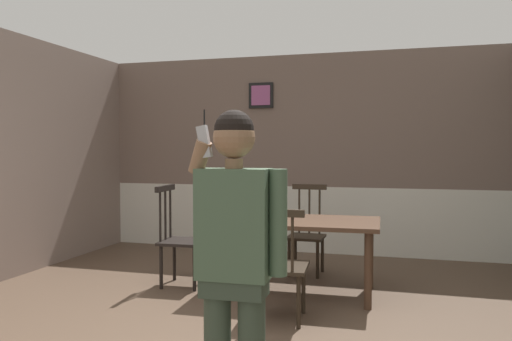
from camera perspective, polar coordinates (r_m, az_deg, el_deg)
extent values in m
cube|color=#756056|center=(7.11, 4.86, 5.58)|extent=(5.69, 0.12, 1.82)
cube|color=silver|center=(7.17, 4.84, -5.41)|extent=(5.69, 0.14, 0.92)
cube|color=silver|center=(7.10, 4.81, -1.77)|extent=(5.69, 0.05, 0.06)
cube|color=black|center=(7.18, 0.56, 8.45)|extent=(0.35, 0.03, 0.35)
cube|color=#A7558D|center=(7.17, 0.53, 8.46)|extent=(0.27, 0.01, 0.27)
cube|color=#4C3323|center=(5.05, 4.36, -5.74)|extent=(1.68, 0.94, 0.04)
cylinder|color=#4C3323|center=(4.97, -4.76, -10.22)|extent=(0.07, 0.07, 0.70)
cylinder|color=#4C3323|center=(4.71, 12.50, -10.95)|extent=(0.07, 0.07, 0.70)
cylinder|color=#4C3323|center=(5.61, -2.46, -8.74)|extent=(0.07, 0.07, 0.70)
cylinder|color=#4C3323|center=(5.39, 12.70, -9.26)|extent=(0.07, 0.07, 0.70)
cube|color=black|center=(5.42, -8.13, -7.94)|extent=(0.47, 0.47, 0.03)
cube|color=black|center=(5.42, -10.19, -1.97)|extent=(0.06, 0.45, 0.06)
cylinder|color=black|center=(5.57, -9.63, -4.51)|extent=(0.02, 0.02, 0.57)
cylinder|color=black|center=(5.45, -10.17, -4.67)|extent=(0.02, 0.02, 0.57)
cylinder|color=black|center=(5.32, -10.73, -4.84)|extent=(0.02, 0.02, 0.57)
cylinder|color=black|center=(5.57, -5.68, -10.14)|extent=(0.04, 0.04, 0.45)
cylinder|color=black|center=(5.24, -6.95, -10.96)|extent=(0.04, 0.04, 0.45)
cylinder|color=black|center=(5.69, -9.18, -9.89)|extent=(0.04, 0.04, 0.45)
cylinder|color=black|center=(5.37, -10.63, -10.66)|extent=(0.04, 0.04, 0.45)
cube|color=#2D2319|center=(4.34, 2.54, -10.77)|extent=(0.52, 0.52, 0.03)
cube|color=#2D2319|center=(4.04, 2.09, -4.80)|extent=(0.48, 0.08, 0.06)
cylinder|color=#2D2319|center=(4.09, 0.07, -7.79)|extent=(0.02, 0.02, 0.50)
cylinder|color=#2D2319|center=(4.07, 2.08, -7.85)|extent=(0.02, 0.02, 0.50)
cylinder|color=#2D2319|center=(4.05, 4.11, -7.91)|extent=(0.02, 0.02, 0.50)
cylinder|color=#2D2319|center=(4.61, 0.48, -12.93)|extent=(0.04, 0.04, 0.43)
cylinder|color=#2D2319|center=(4.55, 5.36, -13.12)|extent=(0.04, 0.04, 0.43)
cylinder|color=#2D2319|center=(4.24, -0.51, -14.27)|extent=(0.04, 0.04, 0.43)
cylinder|color=#2D2319|center=(4.19, 4.81, -14.52)|extent=(0.04, 0.04, 0.43)
cube|color=#2D2319|center=(5.88, 5.66, -7.46)|extent=(0.41, 0.41, 0.03)
cube|color=#2D2319|center=(5.99, 6.03, -1.85)|extent=(0.40, 0.05, 0.06)
cylinder|color=#2D2319|center=(5.99, 7.16, -4.34)|extent=(0.02, 0.02, 0.58)
cylinder|color=#2D2319|center=(6.01, 6.02, -4.31)|extent=(0.02, 0.02, 0.58)
cylinder|color=#2D2319|center=(6.03, 4.89, -4.28)|extent=(0.02, 0.02, 0.58)
cylinder|color=#2D2319|center=(5.73, 6.94, -9.97)|extent=(0.04, 0.04, 0.41)
cylinder|color=#2D2319|center=(5.80, 3.74, -9.82)|extent=(0.04, 0.04, 0.41)
cylinder|color=#2D2319|center=(6.05, 7.48, -9.33)|extent=(0.04, 0.04, 0.41)
cylinder|color=#2D2319|center=(6.11, 4.45, -9.19)|extent=(0.04, 0.04, 0.41)
cube|color=#3A493A|center=(2.62, -2.46, -12.64)|extent=(0.33, 0.19, 0.12)
cube|color=#4C664C|center=(2.56, -2.47, -5.99)|extent=(0.37, 0.21, 0.55)
cylinder|color=#4C664C|center=(2.50, 2.51, -5.86)|extent=(0.09, 0.09, 0.53)
cylinder|color=#936B4C|center=(2.57, -6.31, 1.52)|extent=(0.16, 0.13, 0.19)
cylinder|color=#936B4C|center=(2.53, -2.48, 0.79)|extent=(0.09, 0.09, 0.05)
sphere|color=#936B4C|center=(2.53, -2.49, 3.75)|extent=(0.21, 0.21, 0.21)
sphere|color=black|center=(2.53, -2.49, 4.59)|extent=(0.20, 0.20, 0.20)
cube|color=#B7B7BC|center=(2.55, -5.83, 3.25)|extent=(0.08, 0.04, 0.17)
cylinder|color=black|center=(2.55, -5.84, 5.95)|extent=(0.01, 0.01, 0.08)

